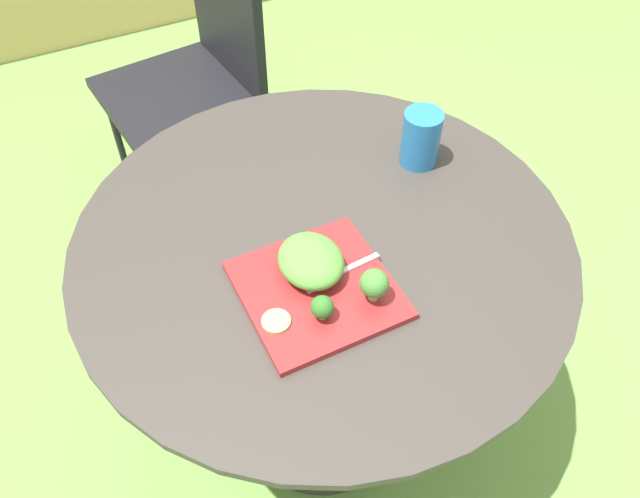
# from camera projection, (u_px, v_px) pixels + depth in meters

# --- Properties ---
(ground_plane) EXTENTS (12.00, 12.00, 0.00)m
(ground_plane) POSITION_uv_depth(u_px,v_px,m) (322.00, 416.00, 1.78)
(ground_plane) COLOR #669342
(patio_table) EXTENTS (0.97, 0.97, 0.73)m
(patio_table) POSITION_uv_depth(u_px,v_px,m) (322.00, 311.00, 1.42)
(patio_table) COLOR #38332D
(patio_table) RESTS_ON ground_plane
(patio_chair) EXTENTS (0.49, 0.49, 0.90)m
(patio_chair) POSITION_uv_depth(u_px,v_px,m) (199.00, 60.00, 2.01)
(patio_chair) COLOR black
(patio_chair) RESTS_ON ground_plane
(salad_plate) EXTENTS (0.26, 0.26, 0.01)m
(salad_plate) POSITION_uv_depth(u_px,v_px,m) (317.00, 290.00, 1.14)
(salad_plate) COLOR maroon
(salad_plate) RESTS_ON patio_table
(drinking_glass) EXTENTS (0.08, 0.08, 0.12)m
(drinking_glass) POSITION_uv_depth(u_px,v_px,m) (420.00, 141.00, 1.34)
(drinking_glass) COLOR #236BA8
(drinking_glass) RESTS_ON patio_table
(fork) EXTENTS (0.15, 0.03, 0.00)m
(fork) POSITION_uv_depth(u_px,v_px,m) (335.00, 275.00, 1.15)
(fork) COLOR silver
(fork) RESTS_ON salad_plate
(lettuce_mound) EXTENTS (0.11, 0.13, 0.06)m
(lettuce_mound) POSITION_uv_depth(u_px,v_px,m) (311.00, 261.00, 1.14)
(lettuce_mound) COLOR #519338
(lettuce_mound) RESTS_ON salad_plate
(broccoli_floret_0) EXTENTS (0.04, 0.04, 0.05)m
(broccoli_floret_0) POSITION_uv_depth(u_px,v_px,m) (322.00, 307.00, 1.08)
(broccoli_floret_0) COLOR #99B770
(broccoli_floret_0) RESTS_ON salad_plate
(broccoli_floret_1) EXTENTS (0.05, 0.05, 0.07)m
(broccoli_floret_1) POSITION_uv_depth(u_px,v_px,m) (374.00, 284.00, 1.09)
(broccoli_floret_1) COLOR #99B770
(broccoli_floret_1) RESTS_ON salad_plate
(cucumber_slice_0) EXTENTS (0.05, 0.05, 0.01)m
(cucumber_slice_0) POSITION_uv_depth(u_px,v_px,m) (276.00, 321.00, 1.09)
(cucumber_slice_0) COLOR #8EB766
(cucumber_slice_0) RESTS_ON salad_plate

